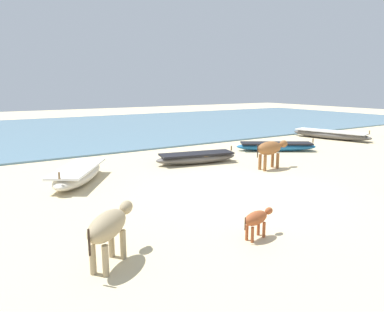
{
  "coord_description": "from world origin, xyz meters",
  "views": [
    {
      "loc": [
        -6.65,
        -7.8,
        3.09
      ],
      "look_at": [
        -0.04,
        2.67,
        0.6
      ],
      "focal_mm": 32.86,
      "sensor_mm": 36.0,
      "label": 1
    }
  ],
  "objects_px": {
    "fishing_boat_1": "(197,158)",
    "cow_adult_brown": "(270,149)",
    "fishing_boat_2": "(78,174)",
    "fishing_boat_4": "(276,146)",
    "calf_far_rust": "(257,219)",
    "fishing_boat_0": "(331,134)",
    "cow_second_adult_dun": "(109,227)"
  },
  "relations": [
    {
      "from": "fishing_boat_0",
      "to": "cow_adult_brown",
      "type": "height_order",
      "value": "cow_adult_brown"
    },
    {
      "from": "calf_far_rust",
      "to": "cow_second_adult_dun",
      "type": "bearing_deg",
      "value": 159.31
    },
    {
      "from": "fishing_boat_0",
      "to": "fishing_boat_1",
      "type": "height_order",
      "value": "fishing_boat_0"
    },
    {
      "from": "fishing_boat_4",
      "to": "cow_adult_brown",
      "type": "distance_m",
      "value": 3.93
    },
    {
      "from": "fishing_boat_1",
      "to": "fishing_boat_4",
      "type": "xyz_separation_m",
      "value": [
        4.75,
        0.29,
        -0.01
      ]
    },
    {
      "from": "fishing_boat_1",
      "to": "fishing_boat_0",
      "type": "bearing_deg",
      "value": 19.31
    },
    {
      "from": "fishing_boat_0",
      "to": "fishing_boat_2",
      "type": "distance_m",
      "value": 15.19
    },
    {
      "from": "cow_adult_brown",
      "to": "calf_far_rust",
      "type": "xyz_separation_m",
      "value": [
        -4.64,
        -4.35,
        -0.34
      ]
    },
    {
      "from": "calf_far_rust",
      "to": "cow_second_adult_dun",
      "type": "height_order",
      "value": "cow_second_adult_dun"
    },
    {
      "from": "fishing_boat_2",
      "to": "cow_adult_brown",
      "type": "xyz_separation_m",
      "value": [
        6.61,
        -1.94,
        0.48
      ]
    },
    {
      "from": "fishing_boat_2",
      "to": "cow_adult_brown",
      "type": "distance_m",
      "value": 6.91
    },
    {
      "from": "fishing_boat_2",
      "to": "calf_far_rust",
      "type": "xyz_separation_m",
      "value": [
        1.97,
        -6.29,
        0.14
      ]
    },
    {
      "from": "fishing_boat_2",
      "to": "fishing_boat_4",
      "type": "xyz_separation_m",
      "value": [
        9.54,
        0.62,
        -0.06
      ]
    },
    {
      "from": "cow_adult_brown",
      "to": "calf_far_rust",
      "type": "distance_m",
      "value": 6.37
    },
    {
      "from": "cow_adult_brown",
      "to": "cow_second_adult_dun",
      "type": "bearing_deg",
      "value": -156.22
    },
    {
      "from": "fishing_boat_2",
      "to": "fishing_boat_4",
      "type": "height_order",
      "value": "fishing_boat_2"
    },
    {
      "from": "fishing_boat_0",
      "to": "calf_far_rust",
      "type": "distance_m",
      "value": 15.37
    },
    {
      "from": "calf_far_rust",
      "to": "fishing_boat_1",
      "type": "bearing_deg",
      "value": 57.09
    },
    {
      "from": "fishing_boat_4",
      "to": "fishing_boat_0",
      "type": "bearing_deg",
      "value": 43.54
    },
    {
      "from": "fishing_boat_1",
      "to": "cow_adult_brown",
      "type": "distance_m",
      "value": 2.96
    },
    {
      "from": "fishing_boat_4",
      "to": "cow_second_adult_dun",
      "type": "relative_size",
      "value": 2.85
    },
    {
      "from": "fishing_boat_2",
      "to": "calf_far_rust",
      "type": "distance_m",
      "value": 6.59
    },
    {
      "from": "fishing_boat_1",
      "to": "cow_second_adult_dun",
      "type": "relative_size",
      "value": 2.71
    },
    {
      "from": "fishing_boat_2",
      "to": "fishing_boat_4",
      "type": "relative_size",
      "value": 0.91
    },
    {
      "from": "fishing_boat_1",
      "to": "cow_adult_brown",
      "type": "xyz_separation_m",
      "value": [
        1.82,
        -2.27,
        0.52
      ]
    },
    {
      "from": "calf_far_rust",
      "to": "fishing_boat_4",
      "type": "bearing_deg",
      "value": 32.58
    },
    {
      "from": "fishing_boat_2",
      "to": "cow_adult_brown",
      "type": "height_order",
      "value": "cow_adult_brown"
    },
    {
      "from": "fishing_boat_2",
      "to": "cow_second_adult_dun",
      "type": "bearing_deg",
      "value": 24.06
    },
    {
      "from": "fishing_boat_2",
      "to": "calf_far_rust",
      "type": "bearing_deg",
      "value": 50.72
    },
    {
      "from": "cow_adult_brown",
      "to": "fishing_boat_2",
      "type": "bearing_deg",
      "value": 160.77
    },
    {
      "from": "fishing_boat_1",
      "to": "fishing_boat_4",
      "type": "distance_m",
      "value": 4.76
    },
    {
      "from": "fishing_boat_2",
      "to": "cow_adult_brown",
      "type": "bearing_deg",
      "value": 106.98
    }
  ]
}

